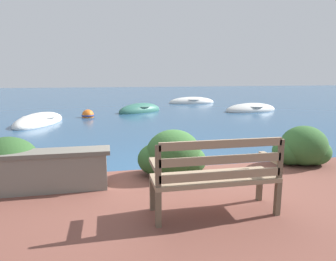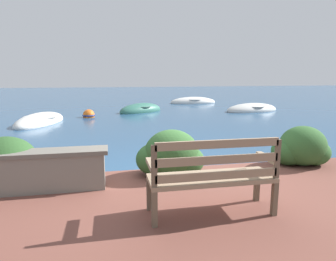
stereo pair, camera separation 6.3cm
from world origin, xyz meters
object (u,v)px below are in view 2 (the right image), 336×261
(rowboat_mid, at_px, (252,110))
(rowboat_outer, at_px, (193,102))
(mooring_buoy, at_px, (89,115))
(rowboat_nearest, at_px, (40,122))
(park_bench, at_px, (213,175))
(rowboat_far, at_px, (141,111))

(rowboat_mid, distance_m, rowboat_outer, 4.99)
(rowboat_mid, xyz_separation_m, mooring_buoy, (-7.98, -0.69, 0.03))
(rowboat_nearest, distance_m, mooring_buoy, 2.18)
(rowboat_outer, bearing_deg, park_bench, -105.84)
(rowboat_nearest, distance_m, rowboat_far, 4.99)
(park_bench, relative_size, mooring_buoy, 2.63)
(rowboat_far, bearing_deg, park_bench, 54.09)
(park_bench, height_order, rowboat_nearest, park_bench)
(park_bench, bearing_deg, rowboat_far, 84.95)
(rowboat_nearest, relative_size, mooring_buoy, 5.67)
(rowboat_outer, bearing_deg, rowboat_far, -134.95)
(park_bench, bearing_deg, mooring_buoy, 98.11)
(rowboat_nearest, xyz_separation_m, rowboat_far, (4.14, 2.80, 0.00))
(park_bench, relative_size, rowboat_mid, 0.47)
(rowboat_mid, bearing_deg, rowboat_outer, -81.84)
(park_bench, relative_size, rowboat_outer, 0.49)
(rowboat_nearest, height_order, rowboat_outer, rowboat_outer)
(rowboat_mid, bearing_deg, park_bench, 48.63)
(rowboat_mid, relative_size, rowboat_far, 1.20)
(rowboat_far, relative_size, rowboat_outer, 0.88)
(park_bench, distance_m, mooring_buoy, 10.42)
(rowboat_far, bearing_deg, rowboat_nearest, 0.18)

